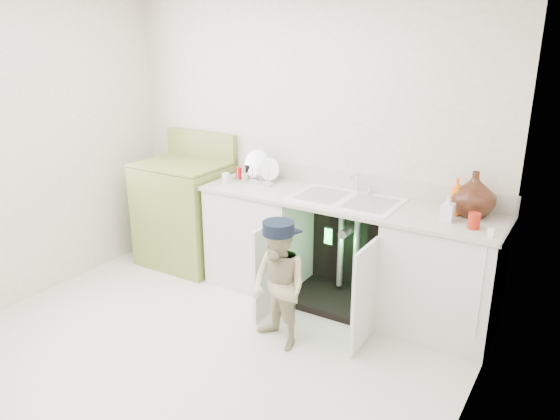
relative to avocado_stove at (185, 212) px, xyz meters
The scene contains 5 objects.
ground 1.69m from the avocado_stove, 47.27° to the right, with size 3.50×3.50×0.00m, color beige.
room_shell 1.77m from the avocado_stove, 47.27° to the right, with size 6.00×5.50×1.26m.
counter_run 1.67m from the avocado_stove, ahead, with size 2.44×1.02×1.23m.
avocado_stove is the anchor object (origin of this frame).
repair_worker 1.70m from the avocado_stove, 27.09° to the right, with size 0.54×0.70×0.93m.
Camera 1 is at (2.22, -2.53, 2.21)m, focal length 35.00 mm.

